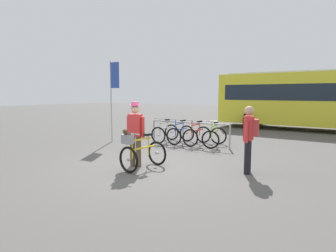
# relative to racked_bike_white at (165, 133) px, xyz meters

# --- Properties ---
(ground_plane) EXTENTS (80.00, 80.00, 0.00)m
(ground_plane) POSITION_rel_racked_bike_white_xyz_m (1.72, -3.71, -0.37)
(ground_plane) COLOR #514F4C
(bike_rack_rail) EXTENTS (3.21, 0.06, 0.88)m
(bike_rack_rail) POSITION_rel_racked_bike_white_xyz_m (1.16, -0.18, 0.30)
(bike_rack_rail) COLOR #99999E
(bike_rack_rail) RESTS_ON ground
(racked_bike_white) EXTENTS (0.68, 1.11, 0.97)m
(racked_bike_white) POSITION_rel_racked_bike_white_xyz_m (0.00, 0.00, 0.00)
(racked_bike_white) COLOR black
(racked_bike_white) RESTS_ON ground
(racked_bike_blue) EXTENTS (0.71, 1.12, 0.97)m
(racked_bike_blue) POSITION_rel_racked_bike_white_xyz_m (0.70, 0.00, 0.00)
(racked_bike_blue) COLOR black
(racked_bike_blue) RESTS_ON ground
(racked_bike_red) EXTENTS (0.75, 1.17, 0.98)m
(racked_bike_red) POSITION_rel_racked_bike_white_xyz_m (1.40, 0.00, -0.00)
(racked_bike_red) COLOR black
(racked_bike_red) RESTS_ON ground
(racked_bike_lime) EXTENTS (0.75, 1.16, 0.98)m
(racked_bike_lime) POSITION_rel_racked_bike_white_xyz_m (2.10, 0.00, 0.00)
(racked_bike_lime) COLOR black
(racked_bike_lime) RESTS_ON ground
(featured_bicycle) EXTENTS (0.85, 1.25, 1.09)m
(featured_bicycle) POSITION_rel_racked_bike_white_xyz_m (1.62, -4.01, 0.12)
(featured_bicycle) COLOR black
(featured_bicycle) RESTS_ON ground
(person_with_featured_bike) EXTENTS (0.53, 0.32, 1.72)m
(person_with_featured_bike) POSITION_rel_racked_bike_white_xyz_m (1.31, -3.78, 0.58)
(person_with_featured_bike) COLOR brown
(person_with_featured_bike) RESTS_ON ground
(pedestrian_with_backpack) EXTENTS (0.36, 0.53, 1.64)m
(pedestrian_with_backpack) POSITION_rel_racked_bike_white_xyz_m (4.09, -2.96, 0.57)
(pedestrian_with_backpack) COLOR black
(pedestrian_with_backpack) RESTS_ON ground
(bus_distant) EXTENTS (10.13, 3.79, 3.08)m
(bus_distant) POSITION_rel_racked_bike_white_xyz_m (5.10, 6.96, 1.37)
(bus_distant) COLOR yellow
(bus_distant) RESTS_ON ground
(banner_flag) EXTENTS (0.45, 0.05, 3.20)m
(banner_flag) POSITION_rel_racked_bike_white_xyz_m (-1.75, -1.05, 1.86)
(banner_flag) COLOR #B2B2B7
(banner_flag) RESTS_ON ground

